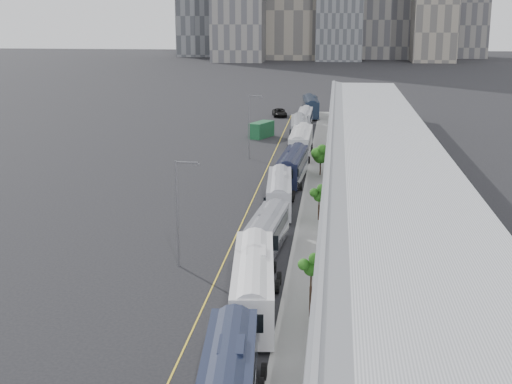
# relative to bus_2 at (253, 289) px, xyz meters

# --- Properties ---
(sidewalk) EXTENTS (10.00, 170.00, 0.12)m
(sidewalk) POSITION_rel_bus_2_xyz_m (6.80, 20.15, -1.67)
(sidewalk) COLOR gray
(sidewalk) RESTS_ON ground
(lane_line) EXTENTS (0.12, 160.00, 0.02)m
(lane_line) POSITION_rel_bus_2_xyz_m (-3.70, 20.15, -1.72)
(lane_line) COLOR gold
(lane_line) RESTS_ON ground
(depot) EXTENTS (12.45, 160.40, 7.20)m
(depot) POSITION_rel_bus_2_xyz_m (10.80, 20.15, 1.79)
(depot) COLOR gray
(depot) RESTS_ON ground
(bus_2) EXTENTS (4.18, 14.18, 4.08)m
(bus_2) POSITION_rel_bus_2_xyz_m (0.00, 0.00, 0.00)
(bus_2) COLOR silver
(bus_2) RESTS_ON ground
(bus_3) EXTENTS (3.39, 12.20, 3.52)m
(bus_3) POSITION_rel_bus_2_xyz_m (-0.40, 12.32, -0.24)
(bus_3) COLOR slate
(bus_3) RESTS_ON ground
(bus_4) EXTENTS (3.39, 12.72, 3.68)m
(bus_4) POSITION_rel_bus_2_xyz_m (-0.35, 27.17, -0.17)
(bus_4) COLOR #A1A2AA
(bus_4) RESTS_ON ground
(bus_5) EXTENTS (3.32, 13.15, 3.81)m
(bus_5) POSITION_rel_bus_2_xyz_m (0.23, 40.59, -0.12)
(bus_5) COLOR black
(bus_5) RESTS_ON ground
(bus_6) EXTENTS (3.10, 14.03, 4.10)m
(bus_6) POSITION_rel_bus_2_xyz_m (0.45, 56.43, 0.00)
(bus_6) COLOR silver
(bus_6) RESTS_ON ground
(bus_7) EXTENTS (3.50, 13.62, 3.94)m
(bus_7) POSITION_rel_bus_2_xyz_m (-0.47, 68.97, -0.06)
(bus_7) COLOR gray
(bus_7) RESTS_ON ground
(bus_8) EXTENTS (2.72, 12.11, 3.54)m
(bus_8) POSITION_rel_bus_2_xyz_m (-0.20, 82.87, -0.23)
(bus_8) COLOR #ADAFB7
(bus_8) RESTS_ON ground
(bus_9) EXTENTS (3.95, 13.82, 3.98)m
(bus_9) POSITION_rel_bus_2_xyz_m (0.26, 98.56, -0.04)
(bus_9) COLOR black
(bus_9) RESTS_ON ground
(tree_1) EXTENTS (1.09, 1.09, 4.39)m
(tree_1) POSITION_rel_bus_2_xyz_m (4.06, -0.69, 1.95)
(tree_1) COLOR black
(tree_1) RESTS_ON ground
(tree_2) EXTENTS (1.24, 1.24, 3.47)m
(tree_2) POSITION_rel_bus_2_xyz_m (3.98, 23.24, 1.06)
(tree_2) COLOR black
(tree_2) RESTS_ON ground
(tree_3) EXTENTS (1.98, 1.98, 3.91)m
(tree_3) POSITION_rel_bus_2_xyz_m (3.61, 44.14, 1.18)
(tree_3) COLOR black
(tree_3) RESTS_ON ground
(street_lamp_near) EXTENTS (2.04, 0.22, 8.99)m
(street_lamp_near) POSITION_rel_bus_2_xyz_m (-7.13, 8.62, 3.46)
(street_lamp_near) COLOR #59595E
(street_lamp_near) RESTS_ON ground
(street_lamp_far) EXTENTS (2.04, 0.22, 9.25)m
(street_lamp_far) POSITION_rel_bus_2_xyz_m (-6.75, 54.17, 3.59)
(street_lamp_far) COLOR #59595E
(street_lamp_far) RESTS_ON ground
(shipping_container) EXTENTS (4.06, 5.77, 2.63)m
(shipping_container) POSITION_rel_bus_2_xyz_m (-7.07, 72.47, -0.41)
(shipping_container) COLOR #154727
(shipping_container) RESTS_ON ground
(suv) EXTENTS (3.61, 6.13, 1.60)m
(suv) POSITION_rel_bus_2_xyz_m (-6.04, 97.95, -0.93)
(suv) COLOR black
(suv) RESTS_ON ground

